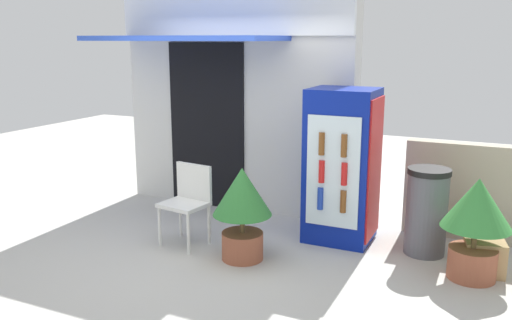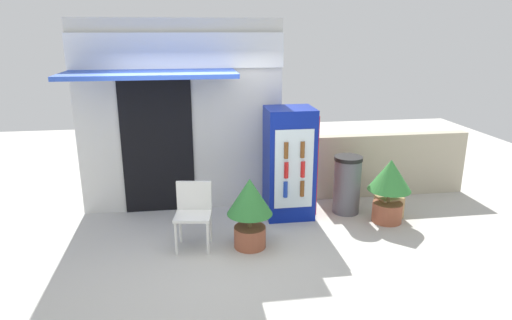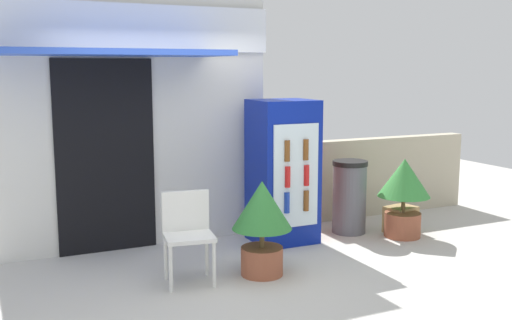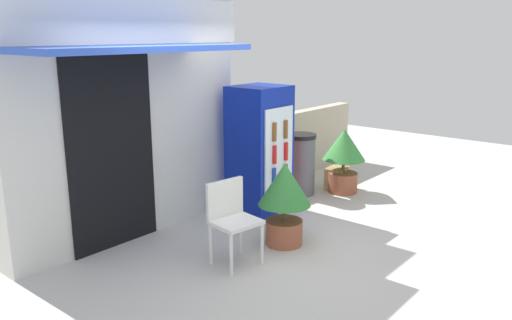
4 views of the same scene
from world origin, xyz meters
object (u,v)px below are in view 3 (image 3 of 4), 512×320
Objects in this scene: potted_plant_near_shop at (262,218)px; trash_bin at (349,197)px; plastic_chair at (188,229)px; cardboard_box at (401,219)px; drink_cooler at (283,171)px; potted_plant_curbside at (404,189)px.

trash_bin is at bearing 29.44° from potted_plant_near_shop.
cardboard_box is at bearing 9.76° from plastic_chair.
drink_cooler is 4.63× the size of cardboard_box.
trash_bin is (0.93, -0.03, -0.39)m from drink_cooler.
potted_plant_curbside is at bearing 6.99° from plastic_chair.
drink_cooler is at bearing 52.48° from potted_plant_near_shop.
drink_cooler is at bearing 161.67° from potted_plant_curbside.
potted_plant_curbside is at bearing -18.33° from drink_cooler.
trash_bin is at bearing -1.72° from drink_cooler.
drink_cooler is 1.26m from potted_plant_near_shop.
trash_bin is 0.72m from cardboard_box.
potted_plant_curbside is (1.42, -0.47, -0.25)m from drink_cooler.
cardboard_box is at bearing 16.29° from potted_plant_near_shop.
drink_cooler is 1.76× the size of potted_plant_near_shop.
potted_plant_near_shop is at bearing -166.96° from potted_plant_curbside.
plastic_chair is 2.93m from potted_plant_curbside.
drink_cooler is 1.70m from cardboard_box.
potted_plant_curbside reaches higher than potted_plant_near_shop.
trash_bin reaches higher than cardboard_box.
potted_plant_curbside is 0.47m from cardboard_box.
cardboard_box is at bearing 58.57° from potted_plant_curbside.
potted_plant_near_shop is at bearing -163.71° from cardboard_box.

